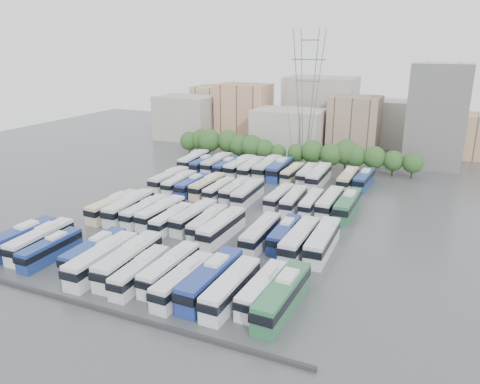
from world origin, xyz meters
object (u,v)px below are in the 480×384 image
at_px(bus_r0_s12, 262,289).
at_px(bus_r2_s2, 179,183).
at_px(bus_r0_s11, 231,288).
at_px(bus_r3_s12, 348,179).
at_px(bus_r2_s9, 280,197).
at_px(bus_r0_s0, 20,239).
at_px(bus_r0_s10, 211,279).
at_px(bus_r1_s11, 285,233).
at_px(bus_r3_s10, 319,176).
at_px(bus_r0_s8, 170,268).
at_px(bus_r2_s3, 193,185).
at_px(bus_r2_s6, 236,190).
at_px(bus_r3_s13, 364,179).
at_px(bus_r1_s2, 129,207).
at_px(bus_r3_s5, 252,168).
at_px(electricity_pylon, 307,91).
at_px(bus_r1_s7, 208,223).
at_px(bus_r3_s0, 194,160).
at_px(bus_r1_s4, 161,212).
at_px(bus_r2_s10, 294,200).
at_px(bus_r0_s9, 184,280).
at_px(bus_r1_s5, 172,219).
at_px(bus_r0_s13, 283,296).
at_px(bus_r1_s13, 323,241).
at_px(bus_r3_s4, 240,166).
at_px(bus_r0_s6, 129,260).
at_px(bus_r2_s7, 248,193).
at_px(bus_r0_s4, 95,251).
at_px(bus_r1_s3, 145,211).
at_px(bus_r0_s7, 140,271).
at_px(bus_r3_s7, 280,169).
at_px(bus_r1_s6, 194,217).
at_px(bus_r2_s1, 169,179).
at_px(bus_r0_s1, 40,240).
at_px(bus_r0_s2, 51,249).
at_px(bus_r2_s11, 311,203).
at_px(bus_r3_s3, 226,166).
at_px(bus_r3_s1, 203,164).
at_px(apartment_tower, 437,116).
at_px(bus_r3_s8, 293,173).
at_px(bus_r2_s13, 348,205).
at_px(bus_r2_s5, 219,189).
at_px(bus_r3_s9, 307,174).
at_px(bus_r0_s5, 102,259).
at_px(bus_r2_s4, 208,186).
at_px(bus_r1_s8, 222,227).

height_order(bus_r0_s12, bus_r2_s2, bus_r0_s12).
bearing_deg(bus_r0_s11, bus_r3_s12, 87.23).
distance_m(bus_r2_s9, bus_r3_s12, 20.17).
height_order(bus_r0_s0, bus_r0_s10, bus_r0_s10).
xyz_separation_m(bus_r1_s11, bus_r3_s10, (-3.47, 33.84, 0.30)).
distance_m(bus_r0_s8, bus_r2_s3, 38.82).
bearing_deg(bus_r2_s6, bus_r3_s13, 39.80).
distance_m(bus_r1_s2, bus_r3_s5, 36.26).
height_order(electricity_pylon, bus_r0_s10, electricity_pylon).
bearing_deg(bus_r1_s7, bus_r3_s0, 120.30).
bearing_deg(bus_r1_s4, bus_r0_s11, -37.08).
height_order(bus_r1_s2, bus_r2_s10, bus_r1_s2).
xyz_separation_m(bus_r0_s9, bus_r1_s5, (-13.23, 18.27, -0.18)).
bearing_deg(bus_r1_s4, bus_r0_s10, -40.26).
relative_size(bus_r0_s9, bus_r0_s13, 0.90).
bearing_deg(bus_r1_s13, bus_r1_s7, 178.81).
relative_size(bus_r1_s7, bus_r3_s4, 0.91).
relative_size(bus_r0_s6, bus_r2_s7, 1.10).
height_order(bus_r0_s4, bus_r1_s3, bus_r0_s4).
distance_m(bus_r0_s7, bus_r3_s7, 56.40).
relative_size(bus_r1_s6, bus_r2_s6, 1.07).
distance_m(bus_r0_s9, bus_r2_s2, 44.13).
height_order(electricity_pylon, bus_r2_s1, electricity_pylon).
xyz_separation_m(bus_r0_s1, bus_r0_s2, (3.41, -1.38, -0.19)).
height_order(electricity_pylon, bus_r2_s11, electricity_pylon).
bearing_deg(bus_r0_s4, bus_r2_s2, 99.90).
relative_size(bus_r1_s2, bus_r1_s6, 1.08).
height_order(bus_r0_s9, bus_r2_s2, bus_r0_s9).
relative_size(bus_r2_s11, bus_r3_s3, 0.98).
xyz_separation_m(bus_r1_s3, bus_r3_s1, (-6.63, 34.48, -0.10)).
height_order(electricity_pylon, bus_r3_s10, electricity_pylon).
height_order(apartment_tower, bus_r3_s10, apartment_tower).
xyz_separation_m(bus_r1_s11, bus_r1_s13, (6.46, -1.01, 0.29)).
bearing_deg(bus_r0_s4, bus_r1_s13, 28.39).
xyz_separation_m(bus_r0_s4, bus_r3_s8, (13.08, 53.16, -0.21)).
relative_size(apartment_tower, bus_r2_s13, 2.00).
xyz_separation_m(bus_r2_s1, bus_r3_s0, (-3.29, 16.85, 0.06)).
distance_m(bus_r2_s5, bus_r3_s5, 17.69).
bearing_deg(bus_r1_s3, bus_r0_s9, -43.40).
height_order(bus_r1_s3, bus_r3_s9, bus_r1_s3).
height_order(bus_r1_s5, bus_r3_s1, bus_r3_s1).
relative_size(bus_r0_s5, bus_r0_s9, 1.11).
relative_size(bus_r1_s11, bus_r2_s4, 0.95).
bearing_deg(bus_r0_s1, bus_r3_s7, 67.68).
bearing_deg(bus_r0_s8, bus_r0_s1, -179.02).
bearing_deg(bus_r2_s10, bus_r2_s7, 176.70).
relative_size(bus_r1_s4, bus_r1_s6, 1.00).
bearing_deg(bus_r3_s7, bus_r1_s8, -86.77).
bearing_deg(bus_r1_s4, bus_r0_s2, -105.73).
xyz_separation_m(bus_r2_s7, bus_r3_s8, (3.29, 18.97, -0.24)).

